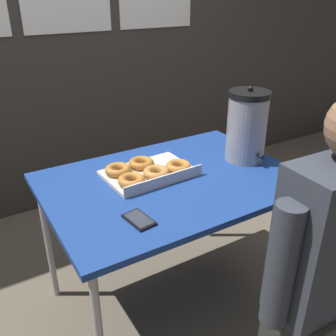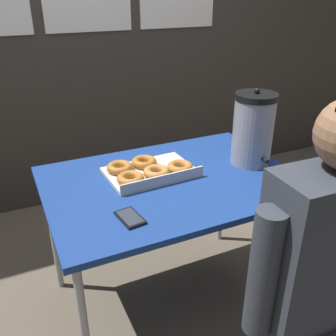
{
  "view_description": "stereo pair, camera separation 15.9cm",
  "coord_description": "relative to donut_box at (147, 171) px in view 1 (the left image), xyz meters",
  "views": [
    {
      "loc": [
        -0.79,
        -1.28,
        1.52
      ],
      "look_at": [
        -0.02,
        0.0,
        0.79
      ],
      "focal_mm": 40.0,
      "sensor_mm": 36.0,
      "label": 1
    },
    {
      "loc": [
        -0.65,
        -1.35,
        1.52
      ],
      "look_at": [
        -0.02,
        0.0,
        0.79
      ],
      "focal_mm": 40.0,
      "sensor_mm": 36.0,
      "label": 2
    }
  ],
  "objects": [
    {
      "name": "ground_plane",
      "position": [
        0.08,
        -0.08,
        -0.75
      ],
      "size": [
        12.0,
        12.0,
        0.0
      ],
      "primitive_type": "plane",
      "color": "brown"
    },
    {
      "name": "back_wall",
      "position": [
        0.08,
        1.26,
        0.66
      ],
      "size": [
        6.0,
        0.11,
        2.82
      ],
      "color": "#38332D",
      "rests_on": "ground"
    },
    {
      "name": "folding_table",
      "position": [
        0.08,
        -0.08,
        -0.07
      ],
      "size": [
        1.13,
        0.8,
        0.73
      ],
      "color": "navy",
      "rests_on": "ground"
    },
    {
      "name": "donut_box",
      "position": [
        0.0,
        0.0,
        0.0
      ],
      "size": [
        0.41,
        0.3,
        0.05
      ],
      "rotation": [
        0.0,
        0.0,
        0.04
      ],
      "color": "beige",
      "rests_on": "folding_table"
    },
    {
      "name": "coffee_urn",
      "position": [
        0.51,
        -0.09,
        0.15
      ],
      "size": [
        0.2,
        0.22,
        0.37
      ],
      "color": "#939399",
      "rests_on": "folding_table"
    },
    {
      "name": "cell_phone",
      "position": [
        -0.2,
        -0.31,
        -0.02
      ],
      "size": [
        0.09,
        0.14,
        0.01
      ],
      "rotation": [
        0.0,
        0.0,
        0.13
      ],
      "color": "black",
      "rests_on": "folding_table"
    },
    {
      "name": "person_seated",
      "position": [
        0.3,
        -0.77,
        -0.15
      ],
      "size": [
        0.57,
        0.25,
        1.26
      ],
      "rotation": [
        0.0,
        0.0,
        3.1
      ],
      "color": "#33332D",
      "rests_on": "ground"
    }
  ]
}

